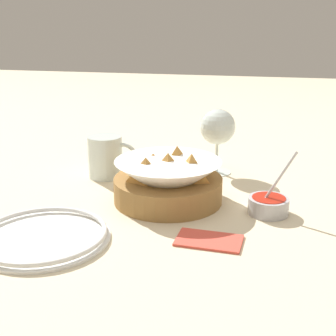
{
  "coord_description": "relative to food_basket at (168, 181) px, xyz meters",
  "views": [
    {
      "loc": [
        0.15,
        -0.86,
        0.34
      ],
      "look_at": [
        -0.03,
        -0.03,
        0.07
      ],
      "focal_mm": 50.0,
      "sensor_mm": 36.0,
      "label": 1
    }
  ],
  "objects": [
    {
      "name": "napkin",
      "position": [
        0.1,
        -0.16,
        -0.04
      ],
      "size": [
        0.11,
        0.07,
        0.01
      ],
      "color": "#DB4C3D",
      "rests_on": "ground_plane"
    },
    {
      "name": "side_plate",
      "position": [
        -0.16,
        -0.21,
        -0.03
      ],
      "size": [
        0.22,
        0.22,
        0.01
      ],
      "color": "white",
      "rests_on": "ground_plane"
    },
    {
      "name": "beer_mug",
      "position": [
        -0.17,
        0.11,
        0.0
      ],
      "size": [
        0.11,
        0.08,
        0.09
      ],
      "color": "silver",
      "rests_on": "ground_plane"
    },
    {
      "name": "food_basket",
      "position": [
        0.0,
        0.0,
        0.0
      ],
      "size": [
        0.21,
        0.21,
        0.1
      ],
      "color": "olive",
      "rests_on": "ground_plane"
    },
    {
      "name": "wine_glass",
      "position": [
        0.07,
        0.19,
        0.06
      ],
      "size": [
        0.08,
        0.08,
        0.15
      ],
      "color": "silver",
      "rests_on": "ground_plane"
    },
    {
      "name": "sauce_cup",
      "position": [
        0.19,
        -0.02,
        -0.02
      ],
      "size": [
        0.08,
        0.07,
        0.12
      ],
      "color": "#B7B7BC",
      "rests_on": "ground_plane"
    },
    {
      "name": "ground_plane",
      "position": [
        0.03,
        0.03,
        -0.04
      ],
      "size": [
        4.0,
        4.0,
        0.0
      ],
      "primitive_type": "plane",
      "color": "beige"
    }
  ]
}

